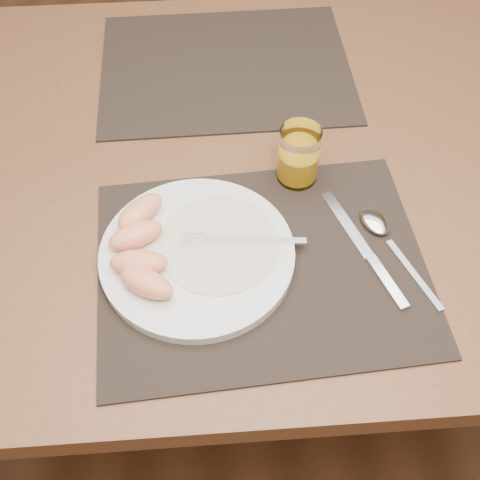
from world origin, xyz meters
name	(u,v)px	position (x,y,z in m)	size (l,w,h in m)	color
ground	(243,359)	(0.00, 0.00, 0.00)	(5.00, 5.00, 0.00)	#56331D
table	(245,188)	(0.00, 0.00, 0.67)	(1.40, 0.90, 0.75)	brown
placemat_near	(262,265)	(0.01, -0.22, 0.75)	(0.45, 0.35, 0.00)	black
placemat_far	(226,67)	(-0.02, 0.22, 0.75)	(0.45, 0.35, 0.00)	black
plate	(197,254)	(-0.08, -0.20, 0.76)	(0.27, 0.27, 0.02)	white
plate_dressing	(218,244)	(-0.05, -0.19, 0.77)	(0.17, 0.17, 0.00)	white
fork	(232,240)	(-0.03, -0.19, 0.77)	(0.18, 0.03, 0.00)	silver
knife	(370,257)	(0.16, -0.22, 0.76)	(0.09, 0.21, 0.01)	silver
spoon	(380,228)	(0.18, -0.17, 0.76)	(0.09, 0.19, 0.01)	silver
juice_glass	(298,157)	(0.07, -0.06, 0.80)	(0.06, 0.06, 0.09)	white
grapefruit_wedges	(140,247)	(-0.16, -0.20, 0.79)	(0.10, 0.20, 0.03)	#FF9B68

